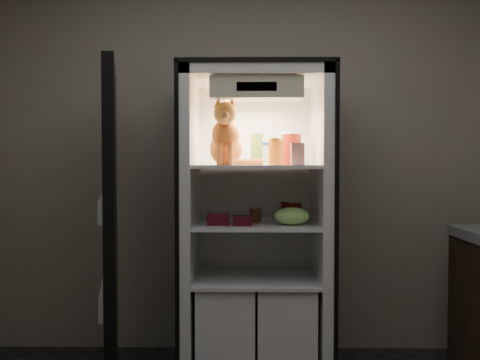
# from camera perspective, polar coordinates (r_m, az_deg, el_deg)

# --- Properties ---
(room_shell) EXTENTS (3.60, 3.60, 3.60)m
(room_shell) POSITION_cam_1_polar(r_m,az_deg,el_deg) (1.94, 2.38, 11.18)
(room_shell) COLOR white
(room_shell) RESTS_ON floor
(refrigerator) EXTENTS (0.90, 0.72, 1.88)m
(refrigerator) POSITION_cam_1_polar(r_m,az_deg,el_deg) (3.34, 1.65, -6.95)
(refrigerator) COLOR white
(refrigerator) RESTS_ON floor
(fridge_door) EXTENTS (0.25, 0.86, 1.85)m
(fridge_door) POSITION_cam_1_polar(r_m,az_deg,el_deg) (3.15, -13.65, -5.28)
(fridge_door) COLOR black
(fridge_door) RESTS_ON floor
(tabby_cat) EXTENTS (0.32, 0.37, 0.39)m
(tabby_cat) POSITION_cam_1_polar(r_m,az_deg,el_deg) (3.16, -1.52, 4.27)
(tabby_cat) COLOR #D65B1B
(tabby_cat) RESTS_ON refrigerator
(parmesan_shaker) EXTENTS (0.07, 0.07, 0.19)m
(parmesan_shaker) POSITION_cam_1_polar(r_m,az_deg,el_deg) (3.29, 1.80, 3.32)
(parmesan_shaker) COLOR green
(parmesan_shaker) RESTS_ON refrigerator
(mayo_tub) EXTENTS (0.10, 0.10, 0.14)m
(mayo_tub) POSITION_cam_1_polar(r_m,az_deg,el_deg) (3.42, 2.72, 2.83)
(mayo_tub) COLOR white
(mayo_tub) RESTS_ON refrigerator
(salsa_jar) EXTENTS (0.09, 0.09, 0.16)m
(salsa_jar) POSITION_cam_1_polar(r_m,az_deg,el_deg) (3.18, 3.85, 3.05)
(salsa_jar) COLOR maroon
(salsa_jar) RESTS_ON refrigerator
(pepper_jar) EXTENTS (0.12, 0.12, 0.20)m
(pepper_jar) POSITION_cam_1_polar(r_m,az_deg,el_deg) (3.34, 5.51, 3.39)
(pepper_jar) COLOR #9E2515
(pepper_jar) RESTS_ON refrigerator
(cream_carton) EXTENTS (0.07, 0.07, 0.12)m
(cream_carton) POSITION_cam_1_polar(r_m,az_deg,el_deg) (3.04, 6.15, 2.77)
(cream_carton) COLOR white
(cream_carton) RESTS_ON refrigerator
(soda_can_a) EXTENTS (0.07, 0.07, 0.12)m
(soda_can_a) POSITION_cam_1_polar(r_m,az_deg,el_deg) (3.40, 4.92, -3.24)
(soda_can_a) COLOR black
(soda_can_a) RESTS_ON refrigerator
(soda_can_b) EXTENTS (0.07, 0.07, 0.13)m
(soda_can_b) POSITION_cam_1_polar(r_m,az_deg,el_deg) (3.25, 5.97, -3.43)
(soda_can_b) COLOR black
(soda_can_b) RESTS_ON refrigerator
(soda_can_c) EXTENTS (0.07, 0.07, 0.13)m
(soda_can_c) POSITION_cam_1_polar(r_m,az_deg,el_deg) (3.24, 5.50, -3.42)
(soda_can_c) COLOR black
(soda_can_c) RESTS_ON refrigerator
(condiment_jar) EXTENTS (0.07, 0.07, 0.10)m
(condiment_jar) POSITION_cam_1_polar(r_m,az_deg,el_deg) (3.26, 1.62, -3.67)
(condiment_jar) COLOR #4F2D16
(condiment_jar) RESTS_ON refrigerator
(grape_bag) EXTENTS (0.21, 0.15, 0.10)m
(grape_bag) POSITION_cam_1_polar(r_m,az_deg,el_deg) (3.13, 5.55, -3.86)
(grape_bag) COLOR #83B856
(grape_bag) RESTS_ON refrigerator
(berry_box_left) EXTENTS (0.13, 0.13, 0.06)m
(berry_box_left) POSITION_cam_1_polar(r_m,az_deg,el_deg) (3.14, -2.32, -4.19)
(berry_box_left) COLOR #530D15
(berry_box_left) RESTS_ON refrigerator
(berry_box_right) EXTENTS (0.11, 0.11, 0.06)m
(berry_box_right) POSITION_cam_1_polar(r_m,az_deg,el_deg) (3.10, 0.28, -4.35)
(berry_box_right) COLOR #530D15
(berry_box_right) RESTS_ON refrigerator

